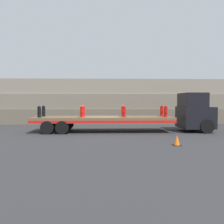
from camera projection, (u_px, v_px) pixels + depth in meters
The scene contains 16 objects.
ground_plane at pixel (103, 132), 16.75m from camera, with size 120.00×120.00×0.00m, color #2D2D30.
rock_cliff at pixel (104, 101), 23.46m from camera, with size 60.00×3.30×4.61m.
truck_cab at pixel (195, 113), 16.90m from camera, with size 2.33×2.61×2.97m.
flatbed_trailer at pixel (96, 119), 16.68m from camera, with size 10.54×2.63×1.16m.
fire_hydrant_black_near_0 at pixel (39, 112), 15.96m from camera, with size 0.33×0.48×0.85m.
fire_hydrant_black_far_0 at pixel (44, 111), 17.08m from camera, with size 0.33×0.48×0.85m.
fire_hydrant_red_near_1 at pixel (82, 112), 16.06m from camera, with size 0.33×0.48×0.85m.
fire_hydrant_red_far_1 at pixel (83, 111), 17.18m from camera, with size 0.33×0.48×0.85m.
fire_hydrant_red_near_2 at pixel (124, 112), 16.16m from camera, with size 0.33×0.48×0.85m.
fire_hydrant_red_far_2 at pixel (123, 111), 17.28m from camera, with size 0.33×0.48×0.85m.
fire_hydrant_red_near_3 at pixel (166, 112), 16.26m from camera, with size 0.33×0.48×0.85m.
fire_hydrant_red_far_3 at pixel (162, 111), 17.37m from camera, with size 0.33×0.48×0.85m.
cargo_strap_rear at pixel (83, 106), 16.60m from camera, with size 0.05×2.73×0.01m.
cargo_strap_middle at pixel (123, 105), 16.70m from camera, with size 0.05×2.73×0.01m.
cargo_strap_front at pixel (164, 105), 16.80m from camera, with size 0.05×2.73×0.01m.
traffic_cone at pixel (177, 140), 11.55m from camera, with size 0.41×0.41×0.55m.
Camera 1 is at (0.15, -16.66, 2.35)m, focal length 35.00 mm.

